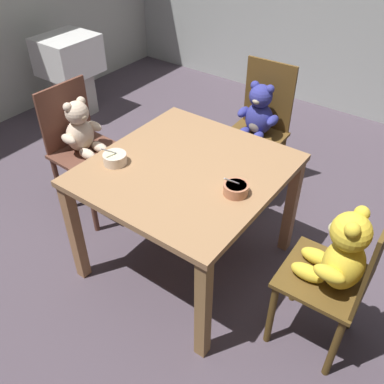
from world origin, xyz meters
TOP-DOWN VIEW (x-y plane):
  - ground_plane at (0.00, 0.00)m, footprint 5.20×5.20m
  - dining_table at (0.00, 0.00)m, footprint 0.97×1.02m
  - teddy_chair_near_right at (0.89, -0.04)m, footprint 0.39×0.39m
  - teddy_chair_far_center at (-0.06, 0.92)m, footprint 0.41×0.43m
  - teddy_chair_near_left at (-0.90, 0.04)m, footprint 0.43×0.43m
  - porridge_bowl_cream_near_left at (-0.33, -0.19)m, footprint 0.13×0.13m
  - porridge_bowl_terracotta_near_right at (0.33, -0.04)m, footprint 0.12×0.13m
  - sink_basin at (-2.05, 0.93)m, footprint 0.45×0.50m

SIDE VIEW (x-z plane):
  - ground_plane at x=0.00m, z-range -0.04..0.00m
  - sink_basin at x=-2.05m, z-range 0.12..0.88m
  - teddy_chair_near_left at x=-0.90m, z-range 0.11..1.00m
  - teddy_chair_far_center at x=-0.06m, z-range 0.10..1.04m
  - teddy_chair_near_right at x=0.89m, z-range 0.13..1.06m
  - dining_table at x=0.00m, z-range 0.26..0.97m
  - porridge_bowl_terracotta_near_right at x=0.33m, z-range 0.68..0.80m
  - porridge_bowl_cream_near_left at x=-0.33m, z-range 0.68..0.80m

